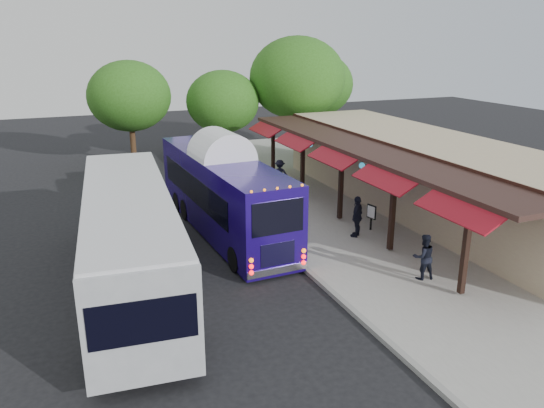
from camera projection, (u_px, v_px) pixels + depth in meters
name	position (u px, v px, depth m)	size (l,w,h in m)	color
ground	(302.00, 270.00, 19.43)	(90.00, 90.00, 0.00)	black
sidewalk	(362.00, 218.00, 24.74)	(10.00, 40.00, 0.15)	#9E9B93
curb	(264.00, 232.00, 22.95)	(0.20, 40.00, 0.16)	gray
station_shelter	(425.00, 174.00, 25.43)	(8.15, 20.00, 3.60)	tan
coach_bus	(223.00, 189.00, 22.74)	(2.85, 11.17, 3.54)	#190860
city_bus	(130.00, 235.00, 17.60)	(3.80, 12.69, 3.36)	#989BA0
ped_a	(271.00, 204.00, 23.41)	(0.70, 0.46, 1.91)	black
ped_b	(424.00, 257.00, 18.14)	(0.79, 0.62, 1.63)	black
ped_c	(357.00, 216.00, 22.01)	(1.03, 0.43, 1.75)	black
ped_d	(280.00, 174.00, 29.29)	(1.00, 0.58, 1.55)	black
sign_board	(371.00, 213.00, 22.78)	(0.16, 0.51, 1.13)	black
tree_left	(223.00, 102.00, 34.75)	(4.78, 4.78, 6.12)	#382314
tree_mid	(297.00, 78.00, 35.54)	(6.45, 6.45, 8.25)	#382314
tree_right	(315.00, 85.00, 39.40)	(5.57, 5.57, 7.13)	#382314
tree_far	(129.00, 96.00, 33.88)	(5.30, 5.30, 6.78)	#382314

